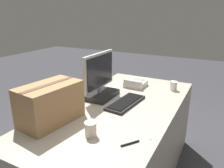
# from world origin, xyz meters

# --- Properties ---
(office_desk) EXTENTS (1.80, 0.90, 0.73)m
(office_desk) POSITION_xyz_m (0.00, 0.00, 0.37)
(office_desk) COLOR #A89E8E
(office_desk) RESTS_ON ground_plane
(monitor) EXTENTS (0.46, 0.26, 0.40)m
(monitor) POSITION_xyz_m (0.11, 0.25, 0.88)
(monitor) COLOR black
(monitor) RESTS_ON office_desk
(keyboard) EXTENTS (0.43, 0.20, 0.03)m
(keyboard) POSITION_xyz_m (0.07, -0.04, 0.75)
(keyboard) COLOR black
(keyboard) RESTS_ON office_desk
(desk_phone) EXTENTS (0.21, 0.20, 0.08)m
(desk_phone) POSITION_xyz_m (0.53, 0.06, 0.77)
(desk_phone) COLOR beige
(desk_phone) RESTS_ON office_desk
(paper_cup_left) EXTENTS (0.08, 0.08, 0.09)m
(paper_cup_left) POSITION_xyz_m (-0.48, -0.05, 0.78)
(paper_cup_left) COLOR beige
(paper_cup_left) RESTS_ON office_desk
(paper_cup_right) EXTENTS (0.07, 0.07, 0.09)m
(paper_cup_right) POSITION_xyz_m (0.61, -0.31, 0.78)
(paper_cup_right) COLOR white
(paper_cup_right) RESTS_ON office_desk
(spoon) EXTENTS (0.13, 0.09, 0.00)m
(spoon) POSITION_xyz_m (-0.32, -0.37, 0.74)
(spoon) COLOR #B2B2B7
(spoon) RESTS_ON office_desk
(cardboard_box) EXTENTS (0.46, 0.30, 0.28)m
(cardboard_box) POSITION_xyz_m (-0.45, 0.30, 0.87)
(cardboard_box) COLOR #9E754C
(cardboard_box) RESTS_ON office_desk
(pen_marker) EXTENTS (0.11, 0.08, 0.01)m
(pen_marker) POSITION_xyz_m (-0.45, -0.30, 0.74)
(pen_marker) COLOR black
(pen_marker) RESTS_ON office_desk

